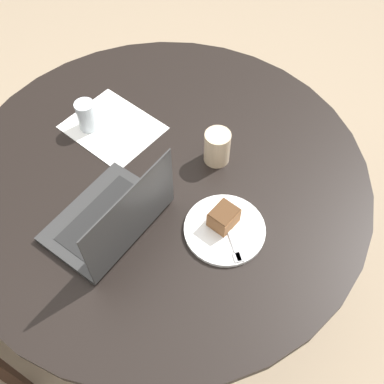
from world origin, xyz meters
TOP-DOWN VIEW (x-y plane):
  - ground_plane at (0.00, 0.00)m, footprint 12.00×12.00m
  - dining_table at (0.00, 0.00)m, footprint 1.29×1.29m
  - paper_document at (-0.25, -0.03)m, footprint 0.34×0.30m
  - plate at (0.28, 0.02)m, footprint 0.23×0.23m
  - cake_slice at (0.26, 0.03)m, footprint 0.08×0.09m
  - fork at (0.32, 0.01)m, footprint 0.17×0.08m
  - coffee_glass at (0.06, 0.17)m, footprint 0.08×0.08m
  - water_glass at (-0.30, -0.09)m, footprint 0.06×0.06m
  - laptop at (0.08, -0.22)m, footprint 0.32×0.39m

SIDE VIEW (x-z plane):
  - ground_plane at x=0.00m, z-range 0.00..0.00m
  - dining_table at x=0.00m, z-range 0.26..1.01m
  - paper_document at x=-0.25m, z-range 0.75..0.75m
  - plate at x=0.28m, z-range 0.75..0.76m
  - fork at x=0.32m, z-range 0.76..0.77m
  - cake_slice at x=0.26m, z-range 0.76..0.82m
  - laptop at x=0.08m, z-range 0.67..0.91m
  - water_glass at x=-0.30m, z-range 0.75..0.86m
  - coffee_glass at x=0.06m, z-range 0.75..0.86m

